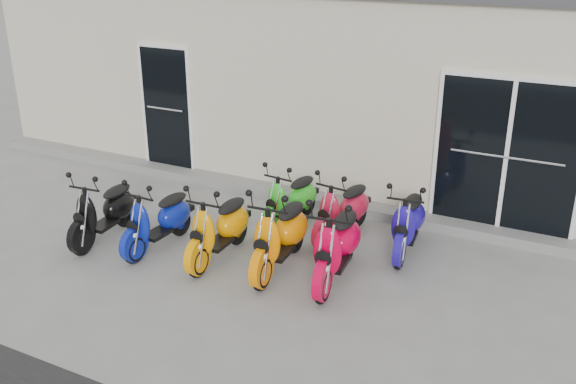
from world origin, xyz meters
name	(u,v)px	position (x,y,z in m)	size (l,w,h in m)	color
ground	(268,259)	(0.00, 0.00, 0.00)	(80.00, 80.00, 0.00)	gray
building	(397,72)	(0.00, 5.20, 1.60)	(14.00, 6.00, 3.20)	beige
front_step	(328,202)	(0.00, 2.02, 0.07)	(14.00, 0.40, 0.15)	gray
door_left	(167,105)	(-3.20, 2.17, 1.26)	(1.07, 0.08, 2.22)	black
door_right	(507,152)	(2.60, 2.17, 1.26)	(2.02, 0.08, 2.22)	black
scooter_front_black	(103,203)	(-2.33, -0.52, 0.56)	(0.55, 1.51, 1.12)	black
scooter_front_blue	(158,212)	(-1.48, -0.39, 0.55)	(0.54, 1.48, 1.09)	#0C1D9C
scooter_front_orange_a	(219,219)	(-0.57, -0.29, 0.58)	(0.57, 1.56, 1.15)	#FD9A00
scooter_front_orange_b	(280,226)	(0.28, -0.17, 0.61)	(0.60, 1.65, 1.22)	#FF8601
scooter_front_red	(337,236)	(1.04, -0.11, 0.61)	(0.60, 1.66, 1.22)	#DA0031
scooter_back_green	(291,192)	(-0.20, 1.07, 0.54)	(0.53, 1.45, 1.07)	green
scooter_back_red	(343,202)	(0.64, 1.06, 0.55)	(0.54, 1.48, 1.09)	red
scooter_back_blue	(409,214)	(1.59, 1.05, 0.56)	(0.55, 1.50, 1.11)	#1D108F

